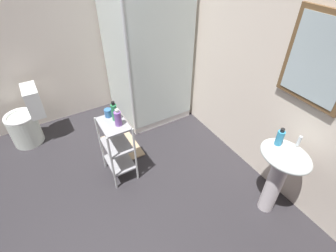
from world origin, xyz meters
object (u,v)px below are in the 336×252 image
shower_stall (145,88)px  pedestal_sink (280,169)px  hand_soap_bottle (280,137)px  bath_mat (122,146)px  storage_cart (117,145)px  conditioner_bottle_purple (118,118)px  body_wash_bottle_green (114,112)px  rinse_cup (108,113)px  toilet (27,121)px

shower_stall → pedestal_sink: (2.08, 0.32, 0.12)m
hand_soap_bottle → bath_mat: size_ratio=0.28×
storage_cart → conditioner_bottle_purple: (0.05, 0.04, 0.39)m
hand_soap_bottle → bath_mat: hand_soap_bottle is taller
hand_soap_bottle → body_wash_bottle_green: 1.55m
bath_mat → rinse_cup: bearing=-30.9°
toilet → body_wash_bottle_green: body_wash_bottle_green is taller
shower_stall → body_wash_bottle_green: bearing=-41.3°
pedestal_sink → storage_cart: bearing=-137.0°
toilet → conditioner_bottle_purple: size_ratio=4.12×
toilet → rinse_cup: 1.37m
conditioner_bottle_purple → bath_mat: size_ratio=0.31×
hand_soap_bottle → body_wash_bottle_green: bearing=-137.1°
pedestal_sink → bath_mat: size_ratio=1.35×
shower_stall → hand_soap_bottle: shower_stall is taller
pedestal_sink → hand_soap_bottle: bearing=-173.7°
body_wash_bottle_green → bath_mat: (-0.37, 0.13, -0.83)m
conditioner_bottle_purple → pedestal_sink: bearing=43.3°
pedestal_sink → hand_soap_bottle: size_ratio=4.82×
storage_cart → body_wash_bottle_green: bearing=135.6°
shower_stall → rinse_cup: shower_stall is taller
shower_stall → bath_mat: (0.47, -0.61, -0.45)m
body_wash_bottle_green → pedestal_sink: bearing=40.8°
body_wash_bottle_green → bath_mat: size_ratio=0.36×
shower_stall → pedestal_sink: 2.11m
pedestal_sink → rinse_cup: rinse_cup is taller
storage_cart → rinse_cup: 0.37m
toilet → hand_soap_bottle: size_ratio=4.52×
hand_soap_bottle → bath_mat: (-1.50, -0.93, -0.88)m
conditioner_bottle_purple → rinse_cup: (-0.19, -0.04, -0.04)m
conditioner_bottle_purple → rinse_cup: size_ratio=2.13×
shower_stall → bath_mat: bearing=-52.3°
storage_cart → hand_soap_bottle: bearing=45.2°
rinse_cup → bath_mat: (-0.28, 0.17, -0.77)m
shower_stall → rinse_cup: 1.14m
hand_soap_bottle → conditioner_bottle_purple: 1.48m
shower_stall → storage_cart: (0.89, -0.79, -0.03)m
toilet → conditioner_bottle_purple: conditioner_bottle_purple is taller
conditioner_bottle_purple → toilet: bearing=-144.9°
toilet → conditioner_bottle_purple: bearing=35.1°
storage_cart → hand_soap_bottle: 1.61m
toilet → conditioner_bottle_purple: 1.55m
pedestal_sink → conditioner_bottle_purple: bearing=-136.7°
hand_soap_bottle → body_wash_bottle_green: hand_soap_bottle is taller
storage_cart → rinse_cup: rinse_cup is taller
shower_stall → pedestal_sink: bearing=8.8°
pedestal_sink → hand_soap_bottle: (-0.10, -0.01, 0.30)m
pedestal_sink → storage_cart: 1.63m
storage_cart → body_wash_bottle_green: body_wash_bottle_green is taller
conditioner_bottle_purple → bath_mat: bearing=164.4°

